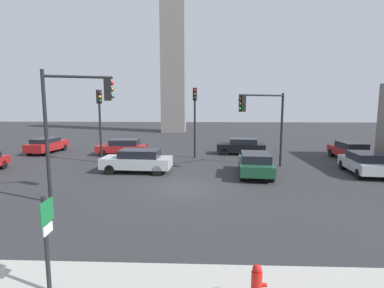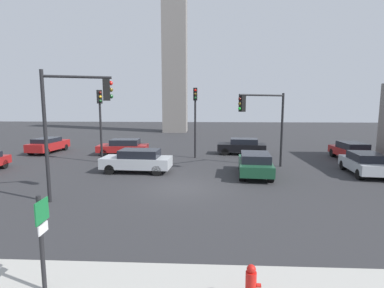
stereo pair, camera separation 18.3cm
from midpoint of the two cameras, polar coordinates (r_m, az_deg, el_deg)
name	(u,v)px [view 1 (the left image)]	position (r m, az deg, el deg)	size (l,w,h in m)	color
ground_plane	(182,188)	(16.01, -2.35, -8.39)	(109.67, 109.67, 0.00)	#2D2D30
direction_sign	(47,235)	(7.79, -26.72, -15.37)	(0.13, 0.56, 2.29)	black
traffic_light_0	(100,113)	(23.26, -17.49, 5.77)	(0.45, 0.48, 5.43)	black
traffic_light_1	(195,110)	(24.09, 0.32, 6.56)	(0.34, 0.47, 5.68)	black
traffic_light_2	(76,110)	(14.44, -21.75, 6.00)	(2.89, 1.17, 5.92)	black
traffic_light_3	(263,114)	(20.38, 13.23, 5.62)	(3.39, 2.37, 5.16)	black
fire_hydrant	(257,283)	(7.32, 11.54, -24.72)	(0.34, 0.24, 0.86)	red
car_1	(241,146)	(26.42, 9.26, -0.36)	(4.27, 2.20, 1.40)	black
car_2	(350,150)	(26.58, 27.86, -1.09)	(1.85, 4.26, 1.43)	maroon
car_3	(123,147)	(26.54, -13.30, -0.50)	(4.31, 2.10, 1.36)	maroon
car_4	(138,160)	(19.63, -10.67, -3.12)	(4.54, 2.07, 1.50)	#ADB2B7
car_5	(47,145)	(29.90, -26.22, -0.15)	(2.15, 4.36, 1.36)	maroon
car_6	(364,163)	(21.59, 29.87, -3.15)	(2.13, 4.09, 1.42)	#ADB2B7
car_7	(255,163)	(18.84, 11.75, -3.67)	(2.32, 4.47, 1.44)	#19472D
skyline_tower	(173,44)	(47.32, -3.74, 18.64)	(3.57, 3.57, 26.65)	gray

